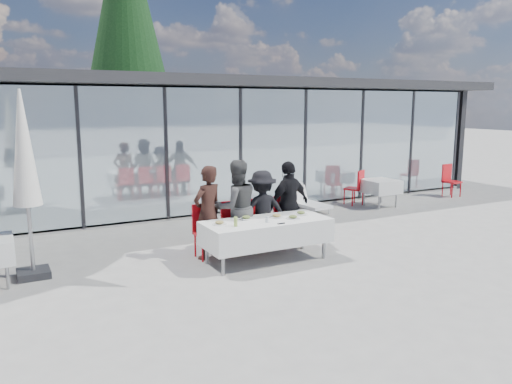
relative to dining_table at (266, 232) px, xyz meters
The scene contains 26 objects.
ground 0.66m from the dining_table, 29.50° to the right, with size 90.00×90.00×0.00m, color gray.
pavilion 8.46m from the dining_table, 73.62° to the left, with size 14.80×8.80×3.44m.
treeline 27.91m from the dining_table, 93.42° to the left, with size 62.50×2.00×4.40m.
dining_table is the anchor object (origin of this frame).
diner_a 1.11m from the dining_table, 142.62° to the left, with size 0.62×0.62×1.70m, color #311A15.
diner_chair_a 1.13m from the dining_table, 138.47° to the left, with size 0.44×0.44×0.97m.
diner_b 0.78m from the dining_table, 113.15° to the left, with size 0.86×0.86×1.77m, color #4A4A4A.
diner_chair_b 0.80m from the dining_table, 110.24° to the left, with size 0.44×0.44×0.97m.
diner_c 0.74m from the dining_table, 67.85° to the left, with size 0.99×0.99×1.54m, color black.
diner_chair_c 0.79m from the dining_table, 70.65° to the left, with size 0.44×0.44×0.97m.
diner_d 1.12m from the dining_table, 36.83° to the left, with size 0.99×0.99×1.69m, color black.
diner_chair_d 1.14m from the dining_table, 40.96° to the left, with size 0.44×0.44×0.97m.
plate_a 0.90m from the dining_table, behind, with size 0.25×0.25×0.07m.
plate_b 0.43m from the dining_table, 141.58° to the left, with size 0.25×0.25×0.07m.
plate_c 0.36m from the dining_table, 19.05° to the left, with size 0.25×0.25×0.07m.
plate_d 0.82m from the dining_table, ahead, with size 0.25×0.25×0.07m.
plate_extra 0.54m from the dining_table, 15.60° to the right, with size 0.25×0.25×0.07m.
juice_bottle 0.76m from the dining_table, 166.59° to the right, with size 0.06×0.06×0.16m, color #9CBC4E.
drinking_glasses 0.31m from the dining_table, 115.48° to the right, with size 0.07×0.07×0.10m.
folded_eyeglasses 0.44m from the dining_table, 76.90° to the right, with size 0.14×0.03×0.01m, color black.
spare_table_right 5.81m from the dining_table, 28.56° to the left, with size 0.86×0.86×0.74m.
spare_chair_a 8.60m from the dining_table, 20.52° to the left, with size 0.48×0.48×0.97m.
spare_chair_b 5.70m from the dining_table, 34.81° to the left, with size 0.60×0.60×0.97m.
market_umbrella 4.12m from the dining_table, 164.66° to the left, with size 0.50×0.50×3.00m.
lounger 4.55m from the dining_table, 47.94° to the left, with size 0.70×1.37×0.72m.
conifer_tree 13.94m from the dining_table, 86.25° to the left, with size 4.00×4.00×10.50m.
Camera 1 is at (-4.51, -7.30, 2.76)m, focal length 35.00 mm.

